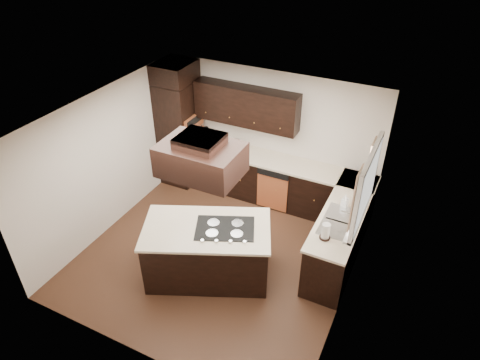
% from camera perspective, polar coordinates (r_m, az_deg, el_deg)
% --- Properties ---
extents(floor, '(4.20, 4.20, 0.02)m').
position_cam_1_polar(floor, '(7.29, -2.82, -9.78)').
color(floor, brown).
rests_on(floor, ground).
extents(ceiling, '(4.20, 4.20, 0.02)m').
position_cam_1_polar(ceiling, '(5.85, -3.51, 8.40)').
color(ceiling, silver).
rests_on(ceiling, ground).
extents(wall_back, '(4.20, 0.02, 2.50)m').
position_cam_1_polar(wall_back, '(8.12, 4.08, 6.10)').
color(wall_back, beige).
rests_on(wall_back, ground).
extents(wall_front, '(4.20, 0.02, 2.50)m').
position_cam_1_polar(wall_front, '(5.22, -14.66, -13.83)').
color(wall_front, beige).
rests_on(wall_front, ground).
extents(wall_left, '(0.02, 4.20, 2.50)m').
position_cam_1_polar(wall_left, '(7.59, -17.24, 2.45)').
color(wall_left, beige).
rests_on(wall_left, ground).
extents(wall_right, '(0.02, 4.20, 2.50)m').
position_cam_1_polar(wall_right, '(5.95, 15.12, -6.84)').
color(wall_right, beige).
rests_on(wall_right, ground).
extents(oven_column, '(0.65, 0.75, 2.12)m').
position_cam_1_polar(oven_column, '(8.64, -8.02, 6.23)').
color(oven_column, black).
rests_on(oven_column, floor).
extents(wall_oven_face, '(0.05, 0.62, 0.78)m').
position_cam_1_polar(wall_oven_face, '(8.44, -6.05, 6.13)').
color(wall_oven_face, '#B75931').
rests_on(wall_oven_face, oven_column).
extents(base_cabinets_back, '(2.93, 0.60, 0.88)m').
position_cam_1_polar(base_cabinets_back, '(8.27, 3.25, 0.18)').
color(base_cabinets_back, black).
rests_on(base_cabinets_back, floor).
extents(base_cabinets_right, '(0.60, 2.40, 0.88)m').
position_cam_1_polar(base_cabinets_right, '(7.19, 13.44, -6.84)').
color(base_cabinets_right, black).
rests_on(base_cabinets_right, floor).
extents(countertop_back, '(2.93, 0.63, 0.04)m').
position_cam_1_polar(countertop_back, '(8.01, 3.32, 2.87)').
color(countertop_back, beige).
rests_on(countertop_back, base_cabinets_back).
extents(countertop_right, '(0.63, 2.40, 0.04)m').
position_cam_1_polar(countertop_right, '(6.91, 13.82, -3.90)').
color(countertop_right, beige).
rests_on(countertop_right, base_cabinets_right).
extents(upper_cabinets, '(2.00, 0.34, 0.72)m').
position_cam_1_polar(upper_cabinets, '(7.88, 0.80, 9.82)').
color(upper_cabinets, black).
rests_on(upper_cabinets, wall_back).
extents(dishwasher_front, '(0.60, 0.05, 0.72)m').
position_cam_1_polar(dishwasher_front, '(7.98, 4.33, -1.65)').
color(dishwasher_front, '#B75931').
rests_on(dishwasher_front, floor).
extents(window_frame, '(0.06, 1.32, 1.12)m').
position_cam_1_polar(window_frame, '(6.16, 16.48, -0.85)').
color(window_frame, silver).
rests_on(window_frame, wall_right).
extents(window_pane, '(0.00, 1.20, 1.00)m').
position_cam_1_polar(window_pane, '(6.16, 16.73, -0.92)').
color(window_pane, white).
rests_on(window_pane, wall_right).
extents(curtain_left, '(0.02, 0.34, 0.90)m').
position_cam_1_polar(curtain_left, '(5.79, 15.11, -2.43)').
color(curtain_left, beige).
rests_on(curtain_left, wall_right).
extents(curtain_right, '(0.02, 0.34, 0.90)m').
position_cam_1_polar(curtain_right, '(6.49, 16.82, 1.54)').
color(curtain_right, beige).
rests_on(curtain_right, wall_right).
extents(sink_rim, '(0.52, 0.84, 0.01)m').
position_cam_1_polar(sink_rim, '(6.61, 13.21, -5.46)').
color(sink_rim, silver).
rests_on(sink_rim, countertop_right).
extents(island, '(2.06, 1.64, 0.88)m').
position_cam_1_polar(island, '(6.68, -4.33, -9.55)').
color(island, black).
rests_on(island, floor).
extents(island_top, '(2.15, 1.73, 0.04)m').
position_cam_1_polar(island_top, '(6.37, -4.50, -6.54)').
color(island_top, beige).
rests_on(island_top, island).
extents(cooktop, '(1.02, 0.87, 0.01)m').
position_cam_1_polar(cooktop, '(6.33, -2.02, -6.44)').
color(cooktop, black).
rests_on(cooktop, island_top).
extents(range_hood, '(1.05, 0.72, 0.42)m').
position_cam_1_polar(range_hood, '(5.55, -5.23, 2.73)').
color(range_hood, black).
rests_on(range_hood, ceiling).
extents(hood_duct, '(0.55, 0.50, 0.13)m').
position_cam_1_polar(hood_duct, '(5.42, -5.38, 5.22)').
color(hood_duct, black).
rests_on(hood_duct, ceiling).
extents(blender_base, '(0.15, 0.15, 0.10)m').
position_cam_1_polar(blender_base, '(8.42, -4.48, 4.99)').
color(blender_base, silver).
rests_on(blender_base, countertop_back).
extents(blender_pitcher, '(0.13, 0.13, 0.26)m').
position_cam_1_polar(blender_pitcher, '(8.33, -4.54, 6.08)').
color(blender_pitcher, silver).
rests_on(blender_pitcher, blender_base).
extents(spice_rack, '(0.32, 0.16, 0.26)m').
position_cam_1_polar(spice_rack, '(8.15, -1.18, 4.69)').
color(spice_rack, black).
rests_on(spice_rack, countertop_back).
extents(mixing_bowl, '(0.36, 0.36, 0.07)m').
position_cam_1_polar(mixing_bowl, '(8.48, -4.88, 5.11)').
color(mixing_bowl, silver).
rests_on(mixing_bowl, countertop_back).
extents(soap_bottle, '(0.11, 0.11, 0.21)m').
position_cam_1_polar(soap_bottle, '(6.89, 13.83, -2.68)').
color(soap_bottle, silver).
rests_on(soap_bottle, countertop_right).
extents(paper_towel, '(0.15, 0.15, 0.26)m').
position_cam_1_polar(paper_towel, '(6.20, 11.34, -6.73)').
color(paper_towel, silver).
rests_on(paper_towel, countertop_right).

